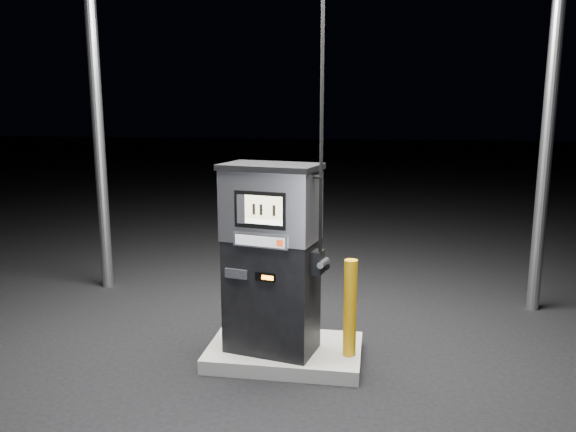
# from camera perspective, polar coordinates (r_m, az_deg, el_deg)

# --- Properties ---
(ground) EXTENTS (80.00, 80.00, 0.00)m
(ground) POSITION_cam_1_polar(r_m,az_deg,el_deg) (6.15, -0.33, -14.31)
(ground) COLOR black
(ground) RESTS_ON ground
(pump_island) EXTENTS (1.60, 1.00, 0.15)m
(pump_island) POSITION_cam_1_polar(r_m,az_deg,el_deg) (6.12, -0.33, -13.67)
(pump_island) COLOR slate
(pump_island) RESTS_ON ground
(fuel_dispenser) EXTENTS (1.12, 0.76, 4.01)m
(fuel_dispenser) POSITION_cam_1_polar(r_m,az_deg,el_deg) (5.68, -1.67, -4.19)
(fuel_dispenser) COLOR black
(fuel_dispenser) RESTS_ON pump_island
(bollard_left) EXTENTS (0.16, 0.16, 0.93)m
(bollard_left) POSITION_cam_1_polar(r_m,az_deg,el_deg) (5.94, -5.78, -8.88)
(bollard_left) COLOR #C58A0A
(bollard_left) RESTS_ON pump_island
(bollard_right) EXTENTS (0.16, 0.16, 1.00)m
(bollard_right) POSITION_cam_1_polar(r_m,az_deg,el_deg) (5.74, 6.32, -9.28)
(bollard_right) COLOR #C58A0A
(bollard_right) RESTS_ON pump_island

